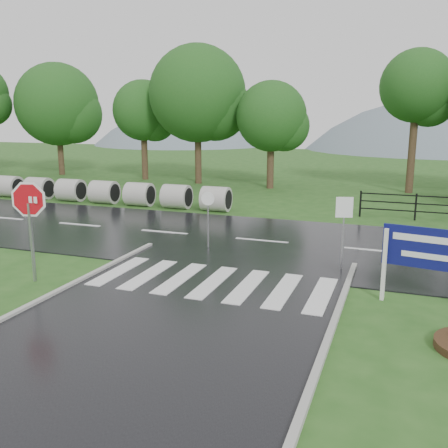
% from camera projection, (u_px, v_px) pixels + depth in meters
% --- Properties ---
extents(ground, '(120.00, 120.00, 0.00)m').
position_uv_depth(ground, '(116.00, 368.00, 9.28)').
color(ground, '#27531B').
rests_on(ground, ground).
extents(main_road, '(90.00, 8.00, 0.04)m').
position_uv_depth(main_road, '(262.00, 242.00, 18.46)').
color(main_road, black).
rests_on(main_road, ground).
extents(crosswalk, '(6.50, 2.80, 0.02)m').
position_uv_depth(crosswalk, '(213.00, 282.00, 13.86)').
color(crosswalk, silver).
rests_on(crosswalk, ground).
extents(hills, '(102.00, 48.00, 48.00)m').
position_uv_depth(hills, '(388.00, 258.00, 71.15)').
color(hills, slate).
rests_on(hills, ground).
extents(treeline, '(83.20, 5.20, 10.00)m').
position_uv_depth(treeline, '(338.00, 190.00, 30.98)').
color(treeline, '#194916').
rests_on(treeline, ground).
extents(culvert_pipes, '(13.90, 1.20, 1.20)m').
position_uv_depth(culvert_pipes, '(104.00, 192.00, 26.26)').
color(culvert_pipes, '#9E9B93').
rests_on(culvert_pipes, ground).
extents(stop_sign, '(1.31, 0.34, 3.02)m').
position_uv_depth(stop_sign, '(29.00, 209.00, 13.66)').
color(stop_sign, '#939399').
rests_on(stop_sign, ground).
extents(estate_billboard, '(2.21, 0.45, 1.96)m').
position_uv_depth(estate_billboard, '(430.00, 253.00, 12.06)').
color(estate_billboard, silver).
rests_on(estate_billboard, ground).
extents(reg_sign_small, '(0.49, 0.15, 2.26)m').
position_uv_depth(reg_sign_small, '(344.00, 219.00, 14.70)').
color(reg_sign_small, '#939399').
rests_on(reg_sign_small, ground).
extents(reg_sign_round, '(0.47, 0.08, 2.02)m').
position_uv_depth(reg_sign_round, '(208.00, 212.00, 17.23)').
color(reg_sign_round, '#939399').
rests_on(reg_sign_round, ground).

